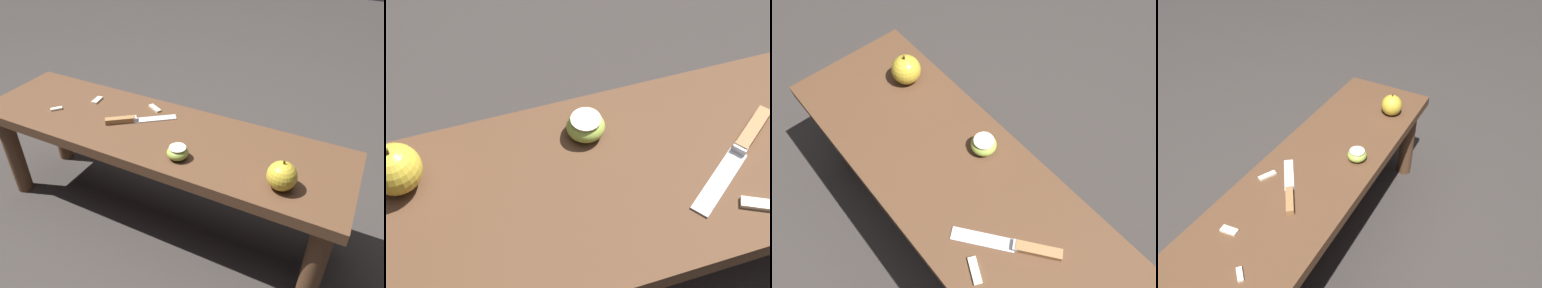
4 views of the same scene
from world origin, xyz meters
The scene contains 8 objects.
ground_plane centered at (0.00, 0.00, 0.00)m, with size 8.00×8.00×0.00m, color #383330.
wooden_bench centered at (0.00, 0.00, 0.36)m, with size 1.39×0.39×0.43m.
knife centered at (-0.11, 0.01, 0.44)m, with size 0.22×0.18×0.02m.
apple_whole centered at (0.49, -0.10, 0.47)m, with size 0.09×0.09×0.10m.
apple_cut centered at (0.15, -0.11, 0.45)m, with size 0.07×0.07×0.04m.
apple_slice_near_knife centered at (-0.07, 0.12, 0.43)m, with size 0.06×0.04×0.01m.
apple_slice_center centered at (-0.31, 0.07, 0.43)m, with size 0.03×0.05×0.01m.
apple_slice_near_bowl centered at (-0.41, -0.05, 0.43)m, with size 0.04×0.04×0.01m.
Camera 1 is at (0.62, -0.93, 1.16)m, focal length 35.00 mm.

